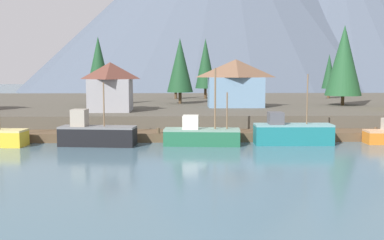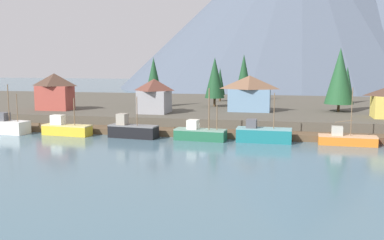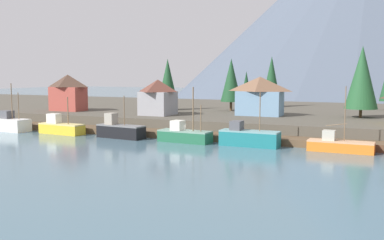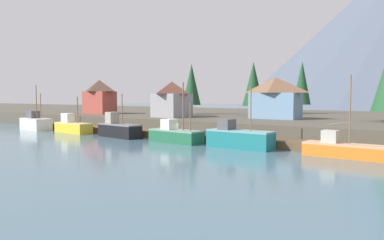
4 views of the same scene
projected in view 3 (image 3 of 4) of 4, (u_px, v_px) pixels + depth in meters
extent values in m
cube|color=#476675|center=(229.00, 129.00, 87.30)|extent=(400.00, 400.00, 1.00)
cube|color=brown|center=(191.00, 135.00, 70.81)|extent=(80.00, 4.00, 1.00)
cylinder|color=brown|center=(6.00, 124.00, 83.55)|extent=(0.36, 0.36, 1.60)
cylinder|color=brown|center=(41.00, 126.00, 80.35)|extent=(0.36, 0.36, 1.60)
cylinder|color=brown|center=(78.00, 128.00, 77.14)|extent=(0.36, 0.36, 1.60)
cylinder|color=brown|center=(118.00, 131.00, 73.94)|extent=(0.36, 0.36, 1.60)
cylinder|color=brown|center=(163.00, 133.00, 70.74)|extent=(0.36, 0.36, 1.60)
cylinder|color=brown|center=(211.00, 136.00, 67.54)|extent=(0.36, 0.36, 1.60)
cylinder|color=brown|center=(264.00, 139.00, 64.34)|extent=(0.36, 0.36, 1.60)
cylinder|color=brown|center=(323.00, 143.00, 61.14)|extent=(0.36, 0.36, 1.60)
cube|color=#4C473D|center=(248.00, 114.00, 98.05)|extent=(400.00, 56.00, 2.50)
cone|color=#475160|center=(372.00, 4.00, 197.95)|extent=(169.11, 169.11, 79.38)
cube|color=silver|center=(11.00, 125.00, 80.03)|extent=(7.59, 3.91, 1.94)
cube|color=silver|center=(11.00, 119.00, 79.92)|extent=(7.59, 3.91, 0.20)
cube|color=#4C4C51|center=(7.00, 115.00, 80.37)|extent=(2.42, 1.94, 1.38)
cylinder|color=brown|center=(12.00, 101.00, 79.36)|extent=(0.16, 0.16, 6.16)
cylinder|color=brown|center=(18.00, 106.00, 78.55)|extent=(0.14, 0.14, 4.61)
cube|color=gold|center=(62.00, 129.00, 76.08)|extent=(8.39, 3.25, 1.54)
cube|color=tan|center=(62.00, 124.00, 75.99)|extent=(8.39, 3.25, 0.20)
cube|color=silver|center=(54.00, 118.00, 76.73)|extent=(2.25, 1.61, 1.55)
cylinder|color=brown|center=(68.00, 111.00, 75.03)|extent=(0.17, 0.17, 4.43)
cube|color=black|center=(121.00, 132.00, 71.35)|extent=(8.12, 3.42, 1.84)
cube|color=slate|center=(121.00, 126.00, 71.25)|extent=(8.12, 3.42, 0.20)
cube|color=gray|center=(111.00, 119.00, 72.11)|extent=(1.71, 1.76, 1.77)
cylinder|color=brown|center=(124.00, 110.00, 70.64)|extent=(0.15, 0.15, 4.56)
cube|color=#1E5B3D|center=(185.00, 137.00, 67.08)|extent=(8.11, 3.26, 1.53)
cube|color=gray|center=(185.00, 131.00, 66.99)|extent=(8.11, 3.26, 0.20)
cube|color=silver|center=(178.00, 125.00, 67.47)|extent=(1.77, 1.99, 1.40)
cylinder|color=brown|center=(193.00, 109.00, 66.00)|extent=(0.18, 0.18, 6.35)
cylinder|color=brown|center=(201.00, 118.00, 65.55)|extent=(0.16, 0.16, 3.82)
cube|color=#196B70|center=(250.00, 139.00, 63.39)|extent=(8.24, 2.77, 1.97)
cube|color=#679496|center=(250.00, 131.00, 63.28)|extent=(8.24, 2.77, 0.20)
cube|color=#4C4C51|center=(237.00, 125.00, 64.00)|extent=(1.55, 2.06, 1.27)
cylinder|color=brown|center=(260.00, 112.00, 62.40)|extent=(0.14, 0.14, 5.29)
cube|color=#CC6B1E|center=(341.00, 147.00, 58.78)|extent=(8.24, 2.45, 1.24)
cube|color=tan|center=(341.00, 142.00, 58.70)|extent=(8.24, 2.45, 0.20)
cube|color=#B2AD9E|center=(329.00, 135.00, 59.25)|extent=(1.58, 1.47, 1.28)
cylinder|color=brown|center=(345.00, 114.00, 58.15)|extent=(0.12, 0.12, 6.98)
cylinder|color=brown|center=(336.00, 125.00, 58.73)|extent=(2.52, 0.15, 0.46)
cube|color=#6689A8|center=(260.00, 103.00, 81.88)|extent=(7.90, 4.19, 4.33)
pyramid|color=brown|center=(260.00, 84.00, 81.52)|extent=(8.30, 4.40, 2.59)
cube|color=gray|center=(158.00, 103.00, 83.11)|extent=(5.31, 5.69, 4.21)
pyramid|color=brown|center=(158.00, 86.00, 82.78)|extent=(5.58, 5.97, 2.18)
cube|color=#9E4238|center=(68.00, 99.00, 92.15)|extent=(6.63, 4.02, 4.78)
pyramid|color=#422D23|center=(68.00, 81.00, 91.78)|extent=(6.96, 4.23, 2.47)
cylinder|color=#4C3823|center=(246.00, 103.00, 104.23)|extent=(0.50, 0.50, 1.58)
cone|color=#14381E|center=(246.00, 85.00, 103.82)|extent=(2.39, 2.39, 6.37)
cylinder|color=#4C3823|center=(231.00, 106.00, 92.25)|extent=(0.50, 0.50, 1.85)
cone|color=#194223|center=(231.00, 80.00, 91.72)|extent=(4.17, 4.17, 8.59)
cylinder|color=#4C3823|center=(271.00, 103.00, 102.56)|extent=(0.50, 0.50, 1.96)
cone|color=#194223|center=(272.00, 77.00, 101.98)|extent=(3.82, 3.82, 9.31)
cylinder|color=#4C3823|center=(168.00, 105.00, 93.98)|extent=(0.50, 0.50, 1.96)
cone|color=#194223|center=(168.00, 80.00, 93.45)|extent=(3.83, 3.83, 8.48)
cylinder|color=#4C3823|center=(360.00, 113.00, 78.15)|extent=(0.50, 0.50, 1.51)
cone|color=#1E4C28|center=(362.00, 77.00, 77.52)|extent=(5.49, 5.49, 10.65)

